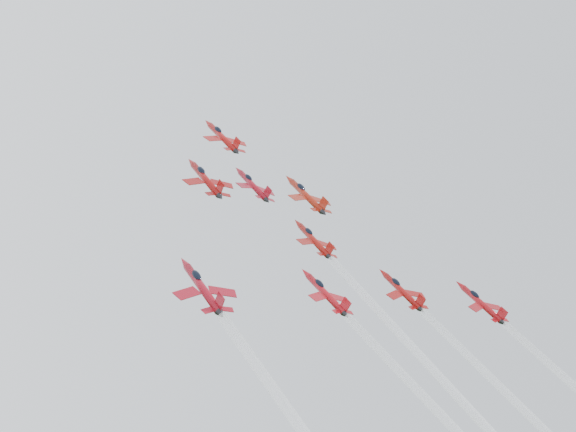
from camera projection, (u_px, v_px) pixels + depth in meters
jet_lead at (222, 136)px, 159.54m from camera, size 10.08×12.08×10.07m
jet_row2_left at (205, 178)px, 137.31m from camera, size 9.78×11.73×9.78m
jet_row2_center at (252, 184)px, 143.74m from camera, size 8.78×10.53×8.78m
jet_row2_right at (306, 195)px, 150.19m from camera, size 10.08×12.09×10.08m
jet_center at (470, 416)px, 104.09m from camera, size 8.54×72.11×60.75m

